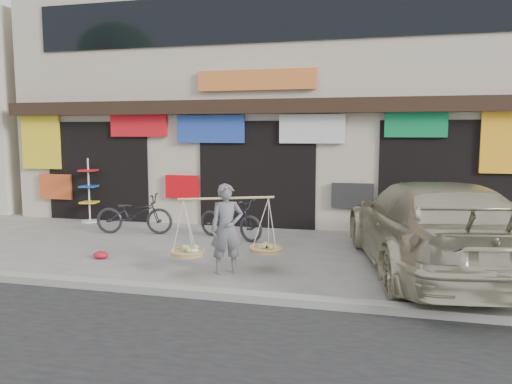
% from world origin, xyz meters
% --- Properties ---
extents(ground, '(70.00, 70.00, 0.00)m').
position_xyz_m(ground, '(0.00, 0.00, 0.00)').
color(ground, gray).
rests_on(ground, ground).
extents(kerb, '(70.00, 0.25, 0.12)m').
position_xyz_m(kerb, '(0.00, -2.00, 0.06)').
color(kerb, gray).
rests_on(kerb, ground).
extents(shophouse_block, '(14.00, 6.32, 7.00)m').
position_xyz_m(shophouse_block, '(-0.00, 6.42, 3.45)').
color(shophouse_block, '#C2B39D').
rests_on(shophouse_block, ground).
extents(street_vendor, '(1.80, 1.12, 1.55)m').
position_xyz_m(street_vendor, '(0.51, -0.70, 0.71)').
color(street_vendor, slate).
rests_on(street_vendor, ground).
extents(bike_0, '(1.93, 0.97, 0.97)m').
position_xyz_m(bike_0, '(-2.64, 1.99, 0.48)').
color(bike_0, '#242428').
rests_on(bike_0, ground).
extents(bike_2, '(1.87, 1.22, 0.93)m').
position_xyz_m(bike_2, '(-0.24, 1.99, 0.46)').
color(bike_2, '#26272B').
rests_on(bike_2, ground).
extents(suv, '(3.24, 5.82, 1.60)m').
position_xyz_m(suv, '(3.90, 0.27, 0.80)').
color(suv, beige).
rests_on(suv, ground).
extents(display_rack, '(0.48, 0.48, 1.73)m').
position_xyz_m(display_rack, '(-4.57, 3.13, 0.70)').
color(display_rack, silver).
rests_on(display_rack, ground).
extents(red_bag, '(0.31, 0.25, 0.14)m').
position_xyz_m(red_bag, '(-2.14, -0.34, 0.07)').
color(red_bag, red).
rests_on(red_bag, ground).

